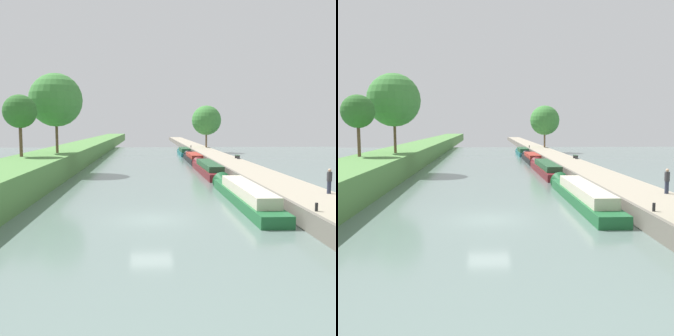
% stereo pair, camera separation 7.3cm
% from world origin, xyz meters
% --- Properties ---
extents(ground_plane, '(160.00, 160.00, 0.00)m').
position_xyz_m(ground_plane, '(0.00, 0.00, 0.00)').
color(ground_plane, slate).
extents(right_towpath, '(4.10, 260.00, 1.08)m').
position_xyz_m(right_towpath, '(10.38, 0.00, 0.54)').
color(right_towpath, '#9E937F').
rests_on(right_towpath, ground_plane).
extents(stone_quay, '(0.25, 260.00, 1.13)m').
position_xyz_m(stone_quay, '(8.21, 0.00, 0.56)').
color(stone_quay, '#6B665B').
rests_on(stone_quay, ground_plane).
extents(narrowboat_green, '(1.87, 16.50, 1.97)m').
position_xyz_m(narrowboat_green, '(6.74, 5.40, 0.60)').
color(narrowboat_green, '#1E6033').
rests_on(narrowboat_green, ground_plane).
extents(narrowboat_maroon, '(1.93, 16.21, 1.92)m').
position_xyz_m(narrowboat_maroon, '(6.80, 23.42, 0.58)').
color(narrowboat_maroon, maroon).
rests_on(narrowboat_maroon, ground_plane).
extents(narrowboat_black, '(1.99, 13.67, 1.89)m').
position_xyz_m(narrowboat_black, '(6.92, 39.11, 0.54)').
color(narrowboat_black, black).
rests_on(narrowboat_black, ground_plane).
extents(narrowboat_teal, '(1.92, 11.13, 1.97)m').
position_xyz_m(narrowboat_teal, '(6.77, 53.11, 0.55)').
color(narrowboat_teal, '#195B60').
rests_on(narrowboat_teal, ground_plane).
extents(tree_rightbank_midnear, '(5.95, 5.95, 8.45)m').
position_xyz_m(tree_rightbank_midnear, '(11.87, 59.11, 6.55)').
color(tree_rightbank_midnear, brown).
rests_on(tree_rightbank_midnear, right_towpath).
extents(tree_leftbank_downstream, '(3.37, 3.37, 6.26)m').
position_xyz_m(tree_leftbank_downstream, '(-12.98, 18.35, 6.93)').
color(tree_leftbank_downstream, brown).
rests_on(tree_leftbank_downstream, left_grassy_bank).
extents(tree_leftbank_upstream, '(6.05, 6.05, 9.06)m').
position_xyz_m(tree_leftbank_upstream, '(-10.56, 23.93, 8.42)').
color(tree_leftbank_upstream, brown).
rests_on(tree_leftbank_upstream, left_grassy_bank).
extents(person_walking, '(0.34, 0.34, 1.66)m').
position_xyz_m(person_walking, '(11.76, 2.28, 1.95)').
color(person_walking, '#282D42').
rests_on(person_walking, right_towpath).
extents(mooring_bollard_near, '(0.16, 0.16, 0.45)m').
position_xyz_m(mooring_bollard_near, '(8.63, -3.15, 1.30)').
color(mooring_bollard_near, black).
rests_on(mooring_bollard_near, right_towpath).
extents(mooring_bollard_far, '(0.16, 0.16, 0.45)m').
position_xyz_m(mooring_bollard_far, '(8.63, 58.01, 1.30)').
color(mooring_bollard_far, black).
rests_on(mooring_bollard_far, right_towpath).
extents(park_bench, '(0.44, 1.50, 0.47)m').
position_xyz_m(park_bench, '(11.98, 30.75, 1.42)').
color(park_bench, '#333338').
rests_on(park_bench, right_towpath).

